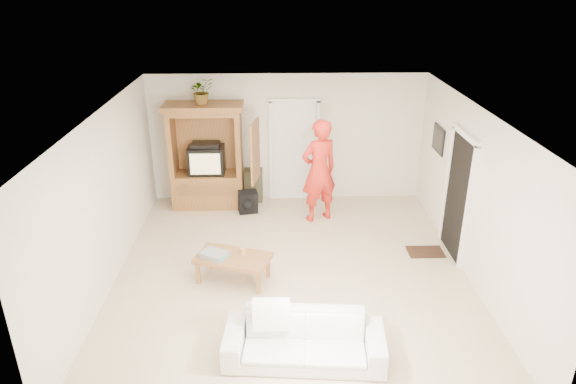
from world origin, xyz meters
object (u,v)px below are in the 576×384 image
armoire (208,163)px  sofa (304,340)px  coffee_table (233,259)px  man (319,171)px

armoire → sofa: bearing=-70.2°
armoire → coffee_table: 2.94m
man → armoire: bearing=-42.5°
armoire → coffee_table: size_ratio=1.68×
armoire → coffee_table: bearing=-76.6°
man → coffee_table: bearing=30.7°
armoire → man: armoire is taller
armoire → coffee_table: (0.67, -2.81, -0.55)m
man → coffee_table: man is taller
armoire → man: (2.15, -0.71, 0.08)m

